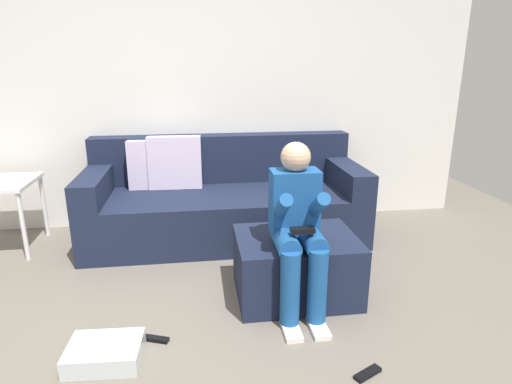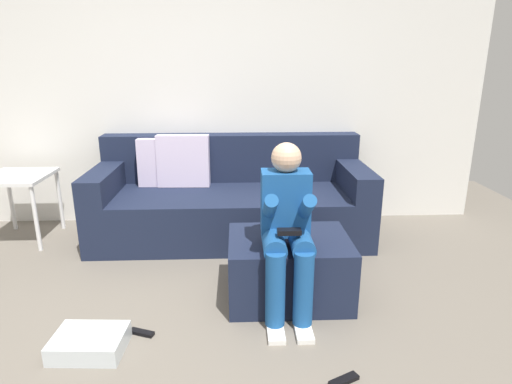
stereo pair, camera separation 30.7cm
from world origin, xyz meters
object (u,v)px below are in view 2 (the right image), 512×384
storage_bin (90,343)px  side_table (19,185)px  couch_sectional (229,200)px  remote_by_storage_bin (142,333)px  ottoman (289,268)px  remote_near_ottoman (344,380)px  person_seated (287,227)px

storage_bin → side_table: (-1.08, 1.62, 0.46)m
couch_sectional → remote_by_storage_bin: couch_sectional is taller
ottoman → storage_bin: ottoman is taller
couch_sectional → side_table: size_ratio=4.03×
side_table → remote_near_ottoman: (2.43, -1.92, -0.50)m
person_seated → ottoman: bearing=77.7°
couch_sectional → ottoman: 1.22m
person_seated → side_table: size_ratio=1.80×
storage_bin → remote_near_ottoman: storage_bin is taller
person_seated → couch_sectional: bearing=105.8°
person_seated → remote_by_storage_bin: bearing=-166.2°
ottoman → remote_by_storage_bin: (-0.91, -0.40, -0.20)m
ottoman → storage_bin: size_ratio=2.08×
storage_bin → remote_by_storage_bin: bearing=29.1°
ottoman → storage_bin: (-1.16, -0.54, -0.16)m
ottoman → person_seated: (-0.04, -0.19, 0.36)m
ottoman → remote_near_ottoman: ottoman is taller
person_seated → remote_by_storage_bin: (-0.87, -0.21, -0.57)m
ottoman → remote_by_storage_bin: ottoman is taller
remote_near_ottoman → ottoman: bearing=75.8°
side_table → remote_near_ottoman: side_table is taller
storage_bin → remote_by_storage_bin: 0.29m
storage_bin → side_table: bearing=123.7°
couch_sectional → storage_bin: couch_sectional is taller
person_seated → side_table: person_seated is taller
couch_sectional → remote_near_ottoman: size_ratio=14.89×
person_seated → remote_near_ottoman: person_seated is taller
couch_sectional → storage_bin: bearing=-114.1°
remote_near_ottoman → remote_by_storage_bin: (-1.09, 0.44, 0.00)m
remote_by_storage_bin → side_table: bearing=153.1°
couch_sectional → person_seated: bearing=-74.2°
couch_sectional → remote_by_storage_bin: bearing=-107.9°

